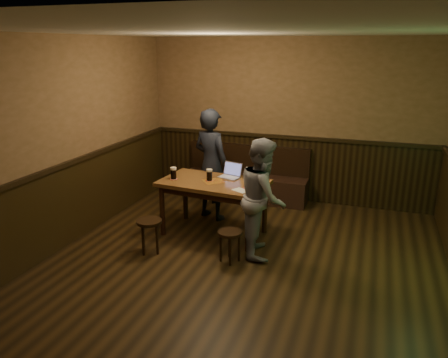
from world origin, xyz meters
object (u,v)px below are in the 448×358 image
Objects in this scene: pub_table at (214,188)px; pint_left at (174,173)px; bench at (246,182)px; pint_mid at (209,175)px; stool_right at (230,237)px; person_grey at (263,197)px; laptop at (231,174)px; stool_left at (149,227)px; person_suit at (211,165)px; pint_right at (247,182)px.

pint_left is (-0.59, -0.09, 0.19)m from pub_table.
pint_mid reaches higher than bench.
person_grey reaches higher than stool_right.
stool_left is at bearing -109.53° from laptop.
person_suit is (0.33, 0.67, -0.02)m from pint_left.
stool_right is 0.67m from person_grey.
pint_left is 0.83m from laptop.
stool_left is at bearing -174.95° from stool_right.
pint_mid is at bearing 176.86° from pub_table.
pint_mid is at bearing 10.61° from pint_left.
person_suit reaches higher than stool_right.
pint_mid is (-0.07, -1.62, 0.58)m from bench.
laptop is 0.20× the size of person_suit.
person_suit is (-0.26, -1.05, 0.56)m from bench.
stool_right is 0.83m from pint_right.
pub_table is at bearing 54.93° from stool_left.
pub_table is 8.83× the size of pint_left.
pint_right is at bearing 36.19° from person_grey.
stool_left is 1.43m from pint_right.
person_suit is at bearing 137.69° from pint_right.
bench is 2.43m from stool_right.
pint_mid reaches higher than pub_table.
person_suit reaches higher than bench.
person_suit is at bearing 158.21° from laptop.
pint_left is at bearing 89.47° from stool_left.
bench is at bearing 106.72° from pint_right.
stool_left is 2.57× the size of pint_left.
laptop is at bearing 30.72° from person_grey.
pint_right is 0.10× the size of person_grey.
stool_right is at bearing -93.19° from pint_right.
pint_left is (-1.08, 0.66, 0.56)m from stool_right.
bench is 1.22m from person_suit.
laptop is at bearing 63.71° from pub_table.
stool_left is (-0.59, -2.48, 0.05)m from bench.
person_suit is (-0.42, 0.31, 0.02)m from laptop.
person_grey is (1.40, -0.28, -0.11)m from pint_left.
pint_left is at bearing 84.13° from person_suit.
pint_mid is at bearing -92.43° from bench.
pint_right is 0.46× the size of laptop.
laptop is at bearing 132.03° from pint_right.
pub_table is 0.66m from person_suit.
laptop is at bearing -83.11° from bench.
stool_left is 2.82× the size of pint_right.
pub_table is at bearing 51.02° from person_grey.
person_grey is at bearing -11.16° from pint_left.
person_grey is (1.07, -0.95, -0.10)m from person_suit.
person_grey reaches higher than laptop.
person_grey is at bearing -22.89° from pint_mid.
pub_table is 4.46× the size of laptop.
pint_right is at bearing -73.28° from bench.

